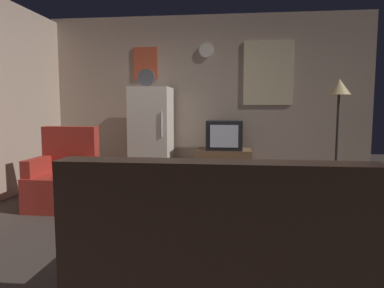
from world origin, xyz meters
The scene contains 12 objects.
ground_plane centered at (0.00, 0.00, 0.00)m, with size 12.00×12.00×0.00m, color #3D332D.
wall_with_art centered at (0.01, 2.45, 1.34)m, with size 5.20×0.12×2.66m.
fridge centered at (-0.81, 1.98, 0.75)m, with size 0.60×0.62×1.77m.
tv_stand centered at (0.30, 2.04, 0.28)m, with size 0.84×0.53×0.56m.
crt_tv centered at (0.32, 2.04, 0.78)m, with size 0.54×0.51×0.44m.
standing_lamp centered at (1.90, 1.78, 1.36)m, with size 0.32×0.32×1.59m.
coffee_table centered at (-0.48, 0.14, 0.23)m, with size 0.72×0.72×0.45m.
wine_glass centered at (-0.38, 0.06, 0.53)m, with size 0.05×0.05×0.15m, color silver.
mug_ceramic_white centered at (-0.32, 0.11, 0.50)m, with size 0.08×0.08×0.09m, color silver.
armchair centered at (-1.58, 0.62, 0.34)m, with size 0.68×0.68×0.96m.
couch centered at (0.35, -1.32, 0.31)m, with size 1.70×0.80×0.92m.
book_stack centered at (1.00, 1.98, 0.05)m, with size 0.21×0.17×0.10m.
Camera 1 is at (0.43, -3.37, 1.20)m, focal length 33.04 mm.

